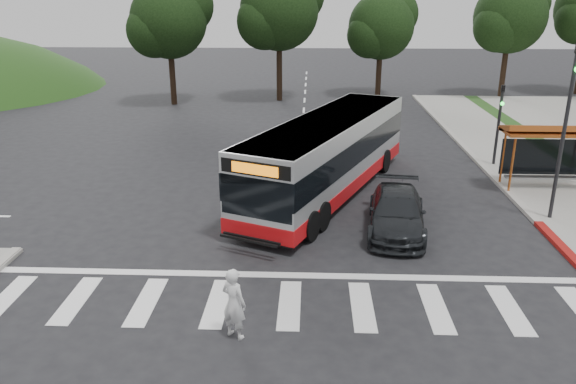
{
  "coord_description": "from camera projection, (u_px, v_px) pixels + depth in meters",
  "views": [
    {
      "loc": [
        0.51,
        -18.54,
        8.16
      ],
      "look_at": [
        -0.24,
        -0.22,
        1.6
      ],
      "focal_mm": 35.0,
      "sensor_mm": 36.0,
      "label": 1
    }
  ],
  "objects": [
    {
      "name": "bus_shelter",
      "position": [
        553.0,
        137.0,
        23.8
      ],
      "size": [
        4.2,
        1.6,
        2.86
      ],
      "color": "#A24B1B",
      "rests_on": "sidewalk_east"
    },
    {
      "name": "ground",
      "position": [
        295.0,
        232.0,
        20.21
      ],
      "size": [
        140.0,
        140.0,
        0.0
      ],
      "primitive_type": "plane",
      "color": "black",
      "rests_on": "ground"
    },
    {
      "name": "dark_sedan",
      "position": [
        397.0,
        212.0,
        20.09
      ],
      "size": [
        2.57,
        5.07,
        1.41
      ],
      "primitive_type": "imported",
      "rotation": [
        0.0,
        0.0,
        -0.13
      ],
      "color": "black",
      "rests_on": "ground"
    },
    {
      "name": "tree_north_c",
      "position": [
        170.0,
        19.0,
        41.11
      ],
      "size": [
        6.16,
        5.74,
        9.3
      ],
      "color": "black",
      "rests_on": "ground"
    },
    {
      "name": "traffic_signal_ne_short",
      "position": [
        499.0,
        117.0,
        26.99
      ],
      "size": [
        0.18,
        0.37,
        4.0
      ],
      "color": "black",
      "rests_on": "ground"
    },
    {
      "name": "crosswalk_ladder",
      "position": [
        290.0,
        304.0,
        15.5
      ],
      "size": [
        18.0,
        2.6,
        0.01
      ],
      "primitive_type": "cube",
      "color": "silver",
      "rests_on": "ground"
    },
    {
      "name": "curb_east_red",
      "position": [
        574.0,
        259.0,
        17.95
      ],
      "size": [
        0.32,
        6.0,
        0.15
      ],
      "primitive_type": "cube",
      "color": "maroon",
      "rests_on": "ground"
    },
    {
      "name": "traffic_signal_ne_tall",
      "position": [
        566.0,
        119.0,
        19.93
      ],
      "size": [
        0.18,
        0.37,
        6.5
      ],
      "color": "black",
      "rests_on": "ground"
    },
    {
      "name": "tree_north_a",
      "position": [
        280.0,
        9.0,
        42.47
      ],
      "size": [
        6.6,
        6.15,
        10.17
      ],
      "color": "black",
      "rests_on": "ground"
    },
    {
      "name": "pedestrian",
      "position": [
        234.0,
        303.0,
        13.77
      ],
      "size": [
        0.82,
        0.73,
        1.88
      ],
      "primitive_type": "imported",
      "rotation": [
        0.0,
        0.0,
        2.61
      ],
      "color": "white",
      "rests_on": "ground"
    },
    {
      "name": "curb_east",
      "position": [
        484.0,
        167.0,
        27.36
      ],
      "size": [
        0.3,
        40.0,
        0.15
      ],
      "primitive_type": "cube",
      "color": "#9E9991",
      "rests_on": "ground"
    },
    {
      "name": "tree_north_b",
      "position": [
        382.0,
        25.0,
        44.46
      ],
      "size": [
        5.72,
        5.33,
        8.43
      ],
      "color": "black",
      "rests_on": "ground"
    },
    {
      "name": "transit_bus",
      "position": [
        328.0,
        157.0,
        23.54
      ],
      "size": [
        7.5,
        12.6,
        3.24
      ],
      "primitive_type": null,
      "rotation": [
        0.0,
        0.0,
        -0.41
      ],
      "color": "#A9ACAE",
      "rests_on": "ground"
    },
    {
      "name": "tree_ne_a",
      "position": [
        511.0,
        16.0,
        43.83
      ],
      "size": [
        6.16,
        5.74,
        9.3
      ],
      "color": "black",
      "rests_on": "parking_lot"
    },
    {
      "name": "sidewalk_east",
      "position": [
        525.0,
        168.0,
        27.29
      ],
      "size": [
        4.0,
        40.0,
        0.12
      ],
      "primitive_type": "cube",
      "color": "gray",
      "rests_on": "ground"
    }
  ]
}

